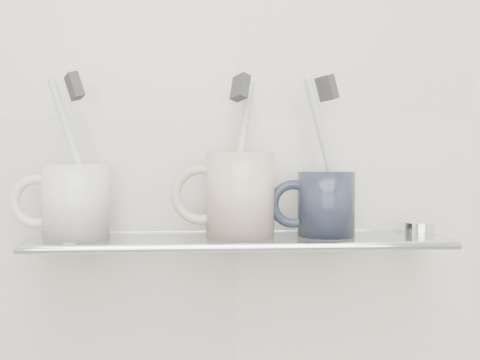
{
  "coord_description": "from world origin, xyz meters",
  "views": [
    {
      "loc": [
        -0.05,
        0.32,
        1.2
      ],
      "look_at": [
        0.0,
        1.04,
        1.17
      ],
      "focal_mm": 45.0,
      "sensor_mm": 36.0,
      "label": 1
    }
  ],
  "objects": [
    {
      "name": "wall_back",
      "position": [
        0.0,
        1.1,
        1.25
      ],
      "size": [
        2.5,
        0.0,
        2.5
      ],
      "primitive_type": "plane",
      "rotation": [
        1.57,
        0.0,
        0.0
      ],
      "color": "beige",
      "rests_on": "ground"
    },
    {
      "name": "shelf_glass",
      "position": [
        0.0,
        1.04,
        1.1
      ],
      "size": [
        0.5,
        0.12,
        0.01
      ],
      "primitive_type": "cube",
      "color": "silver",
      "rests_on": "wall_back"
    },
    {
      "name": "shelf_rail",
      "position": [
        0.0,
        0.98,
        1.1
      ],
      "size": [
        0.5,
        0.01,
        0.01
      ],
      "primitive_type": "cylinder",
      "rotation": [
        0.0,
        1.57,
        0.0
      ],
      "color": "silver",
      "rests_on": "shelf_glass"
    },
    {
      "name": "bracket_left",
      "position": [
        -0.21,
        1.09,
        1.09
      ],
      "size": [
        0.02,
        0.03,
        0.02
      ],
      "primitive_type": "cylinder",
      "rotation": [
        1.57,
        0.0,
        0.0
      ],
      "color": "silver",
      "rests_on": "wall_back"
    },
    {
      "name": "bracket_right",
      "position": [
        0.21,
        1.09,
        1.09
      ],
      "size": [
        0.02,
        0.03,
        0.02
      ],
      "primitive_type": "cylinder",
      "rotation": [
        1.57,
        0.0,
        0.0
      ],
      "color": "silver",
      "rests_on": "wall_back"
    },
    {
      "name": "mug_left",
      "position": [
        -0.2,
        1.04,
        1.14
      ],
      "size": [
        0.08,
        0.08,
        0.09
      ],
      "primitive_type": "cylinder",
      "rotation": [
        0.0,
        0.0,
        0.07
      ],
      "color": "silver",
      "rests_on": "shelf_glass"
    },
    {
      "name": "mug_left_handle",
      "position": [
        -0.24,
        1.04,
        1.14
      ],
      "size": [
        0.06,
        0.01,
        0.06
      ],
      "primitive_type": "torus",
      "rotation": [
        1.57,
        0.0,
        0.0
      ],
      "color": "silver",
      "rests_on": "mug_left"
    },
    {
      "name": "toothbrush_left",
      "position": [
        -0.2,
        1.04,
        1.2
      ],
      "size": [
        0.07,
        0.03,
        0.18
      ],
      "primitive_type": "cylinder",
      "rotation": [
        -0.21,
        -0.24,
        0.5
      ],
      "color": "silver",
      "rests_on": "mug_left"
    },
    {
      "name": "bristles_left",
      "position": [
        -0.2,
        1.04,
        1.28
      ],
      "size": [
        0.03,
        0.03,
        0.04
      ],
      "primitive_type": "cube",
      "rotation": [
        -0.21,
        -0.24,
        0.5
      ],
      "color": "#323234",
      "rests_on": "toothbrush_left"
    },
    {
      "name": "mug_center",
      "position": [
        0.0,
        1.04,
        1.15
      ],
      "size": [
        0.1,
        0.1,
        0.1
      ],
      "primitive_type": "cylinder",
      "rotation": [
        0.0,
        0.0,
        -0.21
      ],
      "color": "silver",
      "rests_on": "shelf_glass"
    },
    {
      "name": "mug_center_handle",
      "position": [
        -0.05,
        1.04,
        1.15
      ],
      "size": [
        0.07,
        0.01,
        0.07
      ],
      "primitive_type": "torus",
      "rotation": [
        1.57,
        0.0,
        0.0
      ],
      "color": "silver",
      "rests_on": "mug_center"
    },
    {
      "name": "toothbrush_center",
      "position": [
        0.0,
        1.04,
        1.2
      ],
      "size": [
        0.04,
        0.08,
        0.18
      ],
      "primitive_type": "cylinder",
      "rotation": [
        -0.2,
        0.32,
        0.53
      ],
      "color": "#B8B8BA",
      "rests_on": "mug_center"
    },
    {
      "name": "bristles_center",
      "position": [
        0.0,
        1.04,
        1.28
      ],
      "size": [
        0.03,
        0.03,
        0.04
      ],
      "primitive_type": "cube",
      "rotation": [
        -0.2,
        0.32,
        0.53
      ],
      "color": "#323234",
      "rests_on": "toothbrush_center"
    },
    {
      "name": "mug_right",
      "position": [
        0.11,
        1.04,
        1.14
      ],
      "size": [
        0.09,
        0.09,
        0.08
      ],
      "primitive_type": "cylinder",
      "rotation": [
        0.0,
        0.0,
        -0.3
      ],
      "color": "#191E2E",
      "rests_on": "shelf_glass"
    },
    {
      "name": "mug_right_handle",
      "position": [
        0.07,
        1.04,
        1.14
      ],
      "size": [
        0.06,
        0.01,
        0.06
      ],
      "primitive_type": "torus",
      "rotation": [
        1.57,
        0.0,
        0.0
      ],
      "color": "#191E2E",
      "rests_on": "mug_right"
    },
    {
      "name": "toothbrush_right",
      "position": [
        0.11,
        1.04,
        1.2
      ],
      "size": [
        0.07,
        0.03,
        0.19
      ],
      "primitive_type": "cylinder",
      "rotation": [
        -0.09,
        -0.29,
        0.67
      ],
      "color": "silver",
      "rests_on": "mug_right"
    },
    {
      "name": "bristles_right",
      "position": [
        0.11,
        1.04,
        1.28
      ],
      "size": [
        0.03,
        0.03,
        0.03
      ],
      "primitive_type": "cube",
      "rotation": [
        -0.09,
        -0.29,
        0.67
      ],
      "color": "#323234",
      "rests_on": "toothbrush_right"
    },
    {
      "name": "chrome_cap",
      "position": [
        0.22,
        1.04,
        1.11
      ],
      "size": [
        0.04,
        0.04,
        0.02
      ],
      "primitive_type": "cylinder",
      "color": "silver",
      "rests_on": "shelf_glass"
    }
  ]
}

